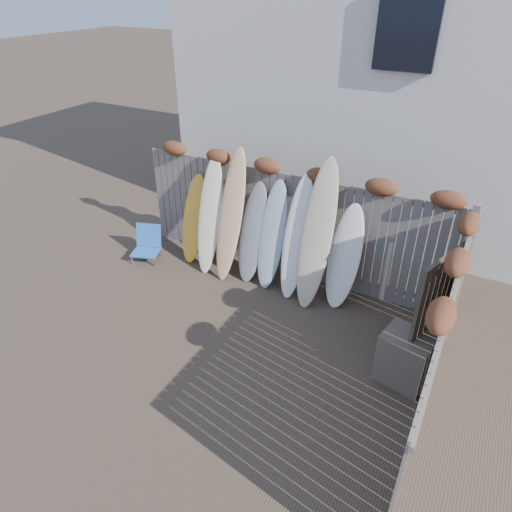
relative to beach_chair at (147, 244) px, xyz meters
The scene contains 15 objects.
ground 3.13m from the beach_chair, 30.20° to the right, with size 80.00×80.00×0.00m, color #493A2D.
back_fence 3.00m from the beach_chair, 16.73° to the left, with size 6.05×0.28×2.24m.
right_fence 5.89m from the beach_chair, 13.01° to the right, with size 0.28×4.40×2.24m.
house 6.55m from the beach_chair, 57.09° to the left, with size 8.50×5.50×6.33m.
beach_chair is the anchor object (origin of this frame).
wooden_crate 5.41m from the beach_chair, ahead, with size 0.67×0.56×0.78m, color brown.
lattice_panel 5.60m from the beach_chair, ahead, with size 0.05×1.27×1.90m, color brown.
surfboard_0 1.12m from the beach_chair, 28.69° to the left, with size 0.50×0.07×1.79m, color #F7AB2A.
surfboard_1 1.56m from the beach_chair, 15.64° to the left, with size 0.46×0.07×2.26m, color beige.
surfboard_2 2.02m from the beach_chair, 11.50° to the left, with size 0.48×0.07×2.50m, color #F09B78.
surfboard_3 2.31m from the beach_chair, 11.17° to the left, with size 0.52×0.07×1.90m, color gray.
surfboard_4 2.70m from the beach_chair, ahead, with size 0.49×0.07×2.01m, color #98B5BC.
surfboard_5 3.19m from the beach_chair, ahead, with size 0.45×0.07×2.22m, color white.
surfboard_6 3.60m from the beach_chair, ahead, with size 0.54×0.07×2.60m, color beige.
surfboard_7 4.00m from the beach_chair, ahead, with size 0.55×0.07×1.85m, color white.
Camera 1 is at (3.02, -4.41, 4.91)m, focal length 32.00 mm.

